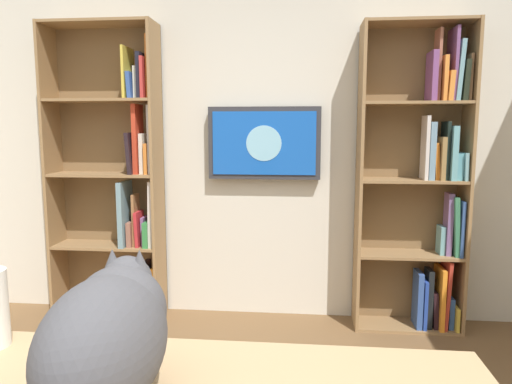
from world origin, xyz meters
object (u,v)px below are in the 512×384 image
bookshelf_right (119,179)px  wall_mounted_tv (264,143)px  bookshelf_left (424,184)px  cat (109,333)px

bookshelf_right → wall_mounted_tv: (-1.09, -0.08, 0.27)m
bookshelf_right → wall_mounted_tv: bookshelf_right is taller
bookshelf_left → bookshelf_right: bookshelf_right is taller
wall_mounted_tv → bookshelf_right: bearing=4.2°
bookshelf_left → wall_mounted_tv: (1.14, -0.09, 0.28)m
bookshelf_left → bookshelf_right: bearing=-0.2°
bookshelf_left → cat: 2.67m
bookshelf_left → wall_mounted_tv: size_ratio=2.60×
wall_mounted_tv → cat: bearing=85.5°
wall_mounted_tv → cat: (0.19, 2.40, -0.39)m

